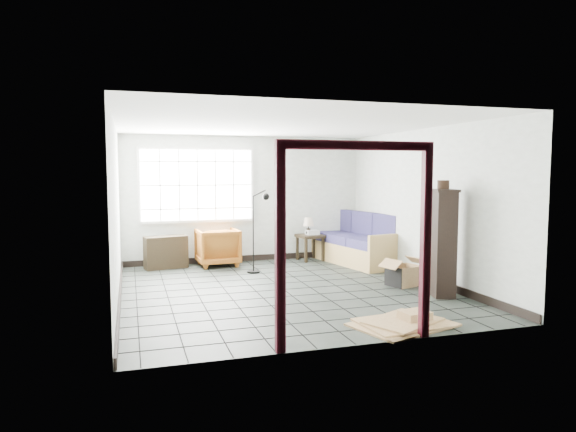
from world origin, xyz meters
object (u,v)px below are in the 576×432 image
object	(u,v)px
armchair	(217,245)
tall_shelf	(443,242)
side_table	(310,239)
futon_sofa	(355,244)

from	to	relation	value
armchair	tall_shelf	distance (m)	4.52
side_table	tall_shelf	world-z (taller)	tall_shelf
armchair	side_table	size ratio (longest dim) A/B	1.45
side_table	tall_shelf	bearing A→B (deg)	-76.51
armchair	side_table	distance (m)	1.96
armchair	side_table	bearing A→B (deg)	176.93
futon_sofa	side_table	world-z (taller)	futon_sofa
futon_sofa	armchair	xyz separation A→B (m)	(-2.80, 0.45, 0.03)
tall_shelf	armchair	bearing A→B (deg)	143.80
futon_sofa	side_table	bearing A→B (deg)	140.98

